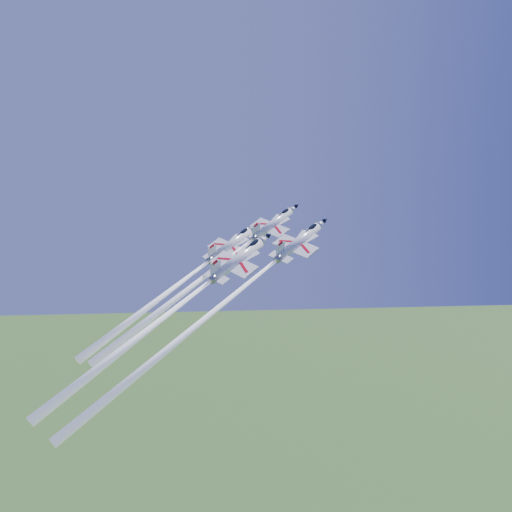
{
  "coord_description": "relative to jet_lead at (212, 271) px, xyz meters",
  "views": [
    {
      "loc": [
        -7.69,
        -106.72,
        123.63
      ],
      "look_at": [
        0.0,
        0.0,
        102.03
      ],
      "focal_mm": 40.0,
      "sensor_mm": 36.0,
      "label": 1
    }
  ],
  "objects": [
    {
      "name": "jet_right",
      "position": [
        0.89,
        -13.44,
        -3.3
      ],
      "size": [
        34.15,
        30.74,
        41.97
      ],
      "rotation": [
        0.47,
        0.18,
        -0.86
      ],
      "color": "silver"
    },
    {
      "name": "jet_lead",
      "position": [
        0.0,
        0.0,
        0.0
      ],
      "size": [
        29.97,
        26.75,
        35.03
      ],
      "rotation": [
        0.47,
        0.18,
        -0.86
      ],
      "color": "silver"
    },
    {
      "name": "jet_slot",
      "position": [
        -6.73,
        -10.6,
        -4.39
      ],
      "size": [
        30.72,
        27.13,
        33.61
      ],
      "rotation": [
        0.47,
        0.18,
        -0.86
      ],
      "color": "silver"
    },
    {
      "name": "jet_left",
      "position": [
        -5.61,
        -1.13,
        -1.68
      ],
      "size": [
        25.89,
        22.76,
        27.96
      ],
      "rotation": [
        0.47,
        0.18,
        -0.86
      ],
      "color": "silver"
    }
  ]
}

